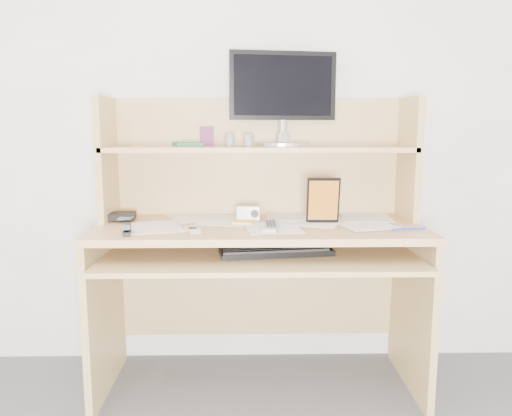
{
  "coord_description": "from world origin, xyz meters",
  "views": [
    {
      "loc": [
        -0.05,
        -0.64,
        1.16
      ],
      "look_at": [
        -0.02,
        1.43,
        0.83
      ],
      "focal_mm": 35.0,
      "sensor_mm": 36.0,
      "label": 1
    }
  ],
  "objects_px": {
    "game_case": "(323,200)",
    "monitor": "(283,96)",
    "desk": "(259,233)",
    "tv_remote": "(271,227)",
    "keyboard": "(276,250)"
  },
  "relations": [
    {
      "from": "game_case",
      "to": "monitor",
      "type": "relative_size",
      "value": 0.4
    },
    {
      "from": "desk",
      "to": "monitor",
      "type": "bearing_deg",
      "value": 53.26
    },
    {
      "from": "tv_remote",
      "to": "monitor",
      "type": "height_order",
      "value": "monitor"
    },
    {
      "from": "game_case",
      "to": "monitor",
      "type": "bearing_deg",
      "value": 126.44
    },
    {
      "from": "keyboard",
      "to": "monitor",
      "type": "distance_m",
      "value": 0.74
    },
    {
      "from": "keyboard",
      "to": "tv_remote",
      "type": "relative_size",
      "value": 2.44
    },
    {
      "from": "keyboard",
      "to": "game_case",
      "type": "bearing_deg",
      "value": 22.34
    },
    {
      "from": "game_case",
      "to": "monitor",
      "type": "distance_m",
      "value": 0.54
    },
    {
      "from": "tv_remote",
      "to": "monitor",
      "type": "distance_m",
      "value": 0.66
    },
    {
      "from": "keyboard",
      "to": "monitor",
      "type": "bearing_deg",
      "value": 73.72
    },
    {
      "from": "desk",
      "to": "monitor",
      "type": "xyz_separation_m",
      "value": [
        0.11,
        0.15,
        0.62
      ]
    },
    {
      "from": "keyboard",
      "to": "tv_remote",
      "type": "height_order",
      "value": "tv_remote"
    },
    {
      "from": "keyboard",
      "to": "game_case",
      "type": "height_order",
      "value": "game_case"
    },
    {
      "from": "desk",
      "to": "tv_remote",
      "type": "relative_size",
      "value": 7.13
    },
    {
      "from": "tv_remote",
      "to": "game_case",
      "type": "height_order",
      "value": "game_case"
    }
  ]
}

